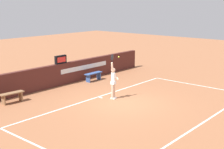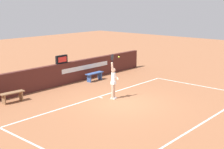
% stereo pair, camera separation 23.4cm
% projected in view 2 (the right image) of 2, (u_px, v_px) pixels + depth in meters
% --- Properties ---
extents(ground_plane, '(60.00, 60.00, 0.00)m').
position_uv_depth(ground_plane, '(122.00, 103.00, 15.62)').
color(ground_plane, '#985D3C').
extents(court_lines, '(11.36, 5.87, 0.00)m').
position_uv_depth(court_lines, '(143.00, 109.00, 14.80)').
color(court_lines, white).
rests_on(court_lines, ground).
extents(back_wall, '(15.25, 0.27, 1.30)m').
position_uv_depth(back_wall, '(57.00, 75.00, 18.71)').
color(back_wall, '#4C211C').
rests_on(back_wall, ground).
extents(speed_display, '(0.80, 0.17, 0.49)m').
position_uv_depth(speed_display, '(62.00, 59.00, 18.81)').
color(speed_display, black).
rests_on(speed_display, back_wall).
extents(tennis_player, '(0.47, 0.40, 2.36)m').
position_uv_depth(tennis_player, '(113.00, 80.00, 16.12)').
color(tennis_player, beige).
rests_on(tennis_player, ground).
extents(tennis_ball, '(0.07, 0.07, 0.07)m').
position_uv_depth(tennis_ball, '(119.00, 57.00, 15.91)').
color(tennis_ball, '#C5E636').
extents(courtside_bench_near, '(1.31, 0.38, 0.52)m').
position_uv_depth(courtside_bench_near, '(95.00, 75.00, 20.01)').
color(courtside_bench_near, '#355494').
rests_on(courtside_bench_near, ground).
extents(courtside_bench_far, '(1.23, 0.45, 0.52)m').
position_uv_depth(courtside_bench_far, '(12.00, 95.00, 15.65)').
color(courtside_bench_far, '#8D6544').
rests_on(courtside_bench_far, ground).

